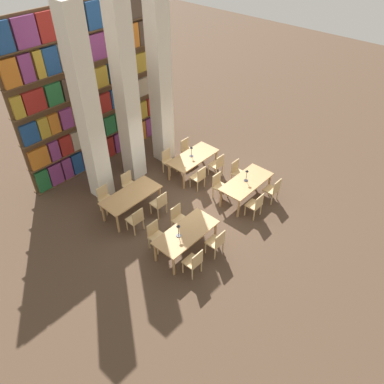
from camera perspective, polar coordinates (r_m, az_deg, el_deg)
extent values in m
plane|color=#4C3828|center=(12.14, -0.40, -2.15)|extent=(40.00, 40.00, 0.00)
cube|color=brown|center=(13.45, -14.44, 14.99)|extent=(5.99, 0.06, 5.50)
cube|color=brown|center=(14.74, -12.74, 5.32)|extent=(5.99, 0.35, 0.03)
cube|color=#236B38|center=(13.48, -21.83, 1.70)|extent=(0.43, 0.20, 0.78)
cube|color=#84387A|center=(13.63, -20.14, 2.64)|extent=(0.46, 0.20, 0.78)
cube|color=#84387A|center=(13.78, -18.56, 3.51)|extent=(0.34, 0.20, 0.78)
cube|color=navy|center=(13.94, -17.16, 4.28)|extent=(0.39, 0.20, 0.78)
cube|color=#84387A|center=(14.16, -15.35, 5.27)|extent=(0.59, 0.20, 0.78)
cube|color=navy|center=(14.38, -13.73, 6.14)|extent=(0.32, 0.20, 0.78)
cube|color=maroon|center=(14.55, -12.56, 6.77)|extent=(0.36, 0.20, 0.78)
cube|color=#84387A|center=(14.78, -11.11, 7.55)|extent=(0.46, 0.20, 0.78)
cube|color=tan|center=(15.00, -9.82, 8.23)|extent=(0.27, 0.20, 0.78)
cube|color=#236B38|center=(15.17, -8.82, 8.75)|extent=(0.32, 0.20, 0.78)
cube|color=orange|center=(15.37, -7.79, 9.29)|extent=(0.35, 0.20, 0.78)
cube|color=#84387A|center=(15.61, -6.62, 9.89)|extent=(0.42, 0.20, 0.78)
cube|color=#B7932D|center=(15.91, -5.21, 10.61)|extent=(0.54, 0.20, 0.78)
cube|color=brown|center=(14.26, -13.27, 8.36)|extent=(5.99, 0.35, 0.03)
cube|color=orange|center=(13.04, -22.35, 4.90)|extent=(0.64, 0.20, 0.68)
cube|color=#84387A|center=(13.22, -20.35, 5.96)|extent=(0.34, 0.20, 0.68)
cube|color=maroon|center=(13.38, -18.77, 6.79)|extent=(0.44, 0.20, 0.68)
cube|color=tan|center=(13.54, -17.34, 7.53)|extent=(0.33, 0.20, 0.68)
cube|color=maroon|center=(13.71, -15.95, 8.25)|extent=(0.41, 0.20, 0.68)
cube|color=navy|center=(13.93, -14.31, 9.08)|extent=(0.48, 0.20, 0.68)
cube|color=#236B38|center=(14.19, -12.54, 9.97)|extent=(0.45, 0.20, 0.68)
cube|color=#236B38|center=(14.42, -11.13, 10.67)|extent=(0.35, 0.20, 0.68)
cube|color=#84387A|center=(14.68, -9.60, 11.42)|extent=(0.60, 0.20, 0.68)
cube|color=#B7932D|center=(15.01, -7.80, 12.28)|extent=(0.49, 0.20, 0.68)
cube|color=maroon|center=(15.30, -6.38, 12.95)|extent=(0.41, 0.20, 0.68)
cube|color=#84387A|center=(15.56, -5.17, 13.51)|extent=(0.38, 0.20, 0.68)
cube|color=brown|center=(13.83, -13.83, 11.61)|extent=(5.99, 0.35, 0.03)
cube|color=navy|center=(12.57, -23.57, 8.20)|extent=(0.53, 0.20, 0.66)
cube|color=#B7932D|center=(12.73, -21.77, 9.10)|extent=(0.34, 0.20, 0.66)
cube|color=orange|center=(12.86, -20.40, 9.78)|extent=(0.35, 0.20, 0.66)
cube|color=#84387A|center=(13.05, -18.69, 10.62)|extent=(0.43, 0.20, 0.66)
cube|color=#B7932D|center=(13.23, -17.10, 11.38)|extent=(0.39, 0.20, 0.66)
cube|color=orange|center=(13.44, -15.47, 12.15)|extent=(0.46, 0.20, 0.66)
cube|color=maroon|center=(13.72, -13.46, 13.09)|extent=(0.58, 0.20, 0.66)
cube|color=navy|center=(14.06, -11.31, 14.06)|extent=(0.65, 0.20, 0.66)
cube|color=#47382D|center=(14.36, -9.57, 14.82)|extent=(0.33, 0.20, 0.66)
cube|color=tan|center=(14.66, -7.93, 15.53)|extent=(0.69, 0.20, 0.66)
cube|color=tan|center=(14.99, -6.29, 16.22)|extent=(0.38, 0.20, 0.66)
cube|color=#84387A|center=(15.22, -5.24, 16.65)|extent=(0.28, 0.20, 0.66)
cube|color=brown|center=(13.44, -14.45, 15.05)|extent=(5.99, 0.35, 0.03)
cube|color=#B7932D|center=(12.14, -25.12, 11.65)|extent=(0.32, 0.20, 0.67)
cube|color=maroon|center=(12.32, -22.98, 12.66)|extent=(0.66, 0.20, 0.67)
cube|color=#236B38|center=(12.57, -20.40, 13.85)|extent=(0.51, 0.20, 0.67)
cube|color=#47382D|center=(12.78, -18.46, 14.72)|extent=(0.38, 0.20, 0.67)
cube|color=maroon|center=(13.05, -16.27, 15.67)|extent=(0.66, 0.20, 0.67)
cube|color=#B7932D|center=(13.39, -13.85, 16.69)|extent=(0.52, 0.20, 0.67)
cube|color=navy|center=(13.71, -11.73, 17.54)|extent=(0.56, 0.20, 0.67)
cube|color=#B7932D|center=(14.03, -9.88, 18.27)|extent=(0.45, 0.20, 0.67)
cube|color=#B7932D|center=(14.34, -8.14, 18.93)|extent=(0.58, 0.20, 0.67)
cube|color=#B7932D|center=(14.68, -6.45, 19.55)|extent=(0.36, 0.20, 0.67)
cube|color=tan|center=(14.90, -5.42, 19.92)|extent=(0.25, 0.20, 0.67)
cube|color=brown|center=(13.11, -15.12, 18.68)|extent=(5.99, 0.35, 0.03)
cube|color=orange|center=(11.80, -26.11, 15.97)|extent=(0.48, 0.20, 0.80)
cube|color=#84387A|center=(11.97, -24.04, 16.88)|extent=(0.37, 0.20, 0.80)
cube|color=#B7932D|center=(12.12, -22.39, 17.57)|extent=(0.26, 0.20, 0.80)
cube|color=navy|center=(12.29, -20.78, 18.24)|extent=(0.48, 0.20, 0.80)
cube|color=tan|center=(12.53, -18.65, 19.09)|extent=(0.52, 0.20, 0.80)
cube|color=tan|center=(12.78, -16.60, 19.88)|extent=(0.39, 0.20, 0.80)
cube|color=#84387A|center=(13.09, -14.33, 20.71)|extent=(0.67, 0.20, 0.80)
cube|color=orange|center=(13.38, -12.37, 21.40)|extent=(0.33, 0.20, 0.80)
cube|color=#47382D|center=(13.67, -10.62, 22.00)|extent=(0.54, 0.20, 0.80)
cube|color=orange|center=(13.96, -8.93, 22.54)|extent=(0.35, 0.20, 0.80)
cube|color=#47382D|center=(14.26, -7.34, 23.04)|extent=(0.55, 0.20, 0.80)
cube|color=#236B38|center=(14.59, -5.75, 23.52)|extent=(0.30, 0.20, 0.80)
cube|color=brown|center=(12.83, -15.86, 22.48)|extent=(5.99, 0.35, 0.03)
cube|color=navy|center=(11.54, -27.25, 20.18)|extent=(0.58, 0.20, 0.81)
cube|color=#84387A|center=(11.80, -24.17, 21.41)|extent=(0.66, 0.20, 0.81)
cube|color=maroon|center=(12.07, -21.38, 22.45)|extent=(0.54, 0.20, 0.81)
cube|color=maroon|center=(12.35, -18.84, 23.34)|extent=(0.56, 0.20, 0.81)
cube|color=orange|center=(12.59, -16.89, 23.99)|extent=(0.33, 0.20, 0.81)
cube|color=navy|center=(12.87, -14.83, 24.65)|extent=(0.56, 0.20, 0.81)
cube|color=tan|center=(13.19, -12.62, 25.31)|extent=(0.51, 0.20, 0.81)
cube|color=#47382D|center=(13.48, -10.81, 25.82)|extent=(0.39, 0.20, 0.81)
cube|color=#47382D|center=(13.79, -9.00, 26.31)|extent=(0.58, 0.20, 0.81)
cube|color=navy|center=(14.13, -7.17, 26.77)|extent=(0.38, 0.20, 0.81)
cube|color=tan|center=(14.38, -5.92, 27.07)|extent=(0.25, 0.20, 0.81)
cube|color=silver|center=(11.40, -15.64, 11.61)|extent=(0.58, 0.58, 6.00)
cube|color=silver|center=(12.13, -9.97, 14.22)|extent=(0.58, 0.58, 6.00)
cube|color=silver|center=(12.99, -4.89, 16.40)|extent=(0.58, 0.58, 6.00)
cube|color=tan|center=(10.30, -0.90, -6.15)|extent=(1.89, 0.86, 0.04)
cylinder|color=tan|center=(9.99, -2.80, -11.20)|extent=(0.07, 0.07, 0.68)
cylinder|color=tan|center=(10.86, 3.60, -5.95)|extent=(0.07, 0.07, 0.68)
cylinder|color=tan|center=(10.33, -5.62, -9.14)|extent=(0.07, 0.07, 0.68)
cylinder|color=tan|center=(11.18, 0.81, -4.24)|extent=(0.07, 0.07, 0.68)
cylinder|color=tan|center=(10.13, -1.41, -11.42)|extent=(0.04, 0.04, 0.41)
cylinder|color=tan|center=(10.30, -0.02, -10.27)|extent=(0.04, 0.04, 0.41)
cylinder|color=tan|center=(9.99, 0.05, -12.44)|extent=(0.04, 0.04, 0.41)
cylinder|color=tan|center=(10.16, 1.43, -11.25)|extent=(0.04, 0.04, 0.41)
cube|color=tan|center=(9.97, 0.01, -10.53)|extent=(0.42, 0.40, 0.04)
cube|color=tan|center=(9.72, 0.84, -10.21)|extent=(0.40, 0.03, 0.42)
cylinder|color=tan|center=(10.75, -3.86, -7.62)|extent=(0.04, 0.04, 0.41)
cylinder|color=tan|center=(10.59, -5.25, -8.67)|extent=(0.04, 0.04, 0.41)
cylinder|color=tan|center=(10.93, -5.13, -6.73)|extent=(0.04, 0.04, 0.41)
cylinder|color=tan|center=(10.77, -6.52, -7.74)|extent=(0.04, 0.04, 0.41)
cube|color=tan|center=(10.60, -5.26, -6.86)|extent=(0.42, 0.40, 0.04)
cube|color=tan|center=(10.53, -6.03, -5.50)|extent=(0.40, 0.03, 0.42)
cylinder|color=tan|center=(10.59, 2.07, -8.52)|extent=(0.04, 0.04, 0.41)
cylinder|color=tan|center=(10.78, 3.32, -7.45)|extent=(0.04, 0.04, 0.41)
cylinder|color=tan|center=(10.45, 3.50, -9.44)|extent=(0.04, 0.04, 0.41)
cylinder|color=tan|center=(10.64, 4.75, -8.34)|extent=(0.04, 0.04, 0.41)
cube|color=tan|center=(10.45, 3.46, -7.61)|extent=(0.42, 0.40, 0.04)
cube|color=tan|center=(10.20, 4.32, -7.23)|extent=(0.40, 0.03, 0.42)
cylinder|color=tan|center=(11.21, -0.49, -5.06)|extent=(0.04, 0.04, 0.41)
cylinder|color=tan|center=(11.03, -1.76, -6.03)|extent=(0.04, 0.04, 0.41)
cylinder|color=tan|center=(11.38, -1.76, -4.25)|extent=(0.04, 0.04, 0.41)
cylinder|color=tan|center=(11.20, -3.03, -5.19)|extent=(0.04, 0.04, 0.41)
cube|color=tan|center=(11.04, -1.78, -4.30)|extent=(0.42, 0.40, 0.04)
cube|color=tan|center=(10.98, -2.51, -2.98)|extent=(0.40, 0.03, 0.42)
cylinder|color=#232328|center=(10.18, -2.06, -6.67)|extent=(0.14, 0.14, 0.01)
cylinder|color=#232328|center=(10.05, -2.09, -5.97)|extent=(0.02, 0.02, 0.34)
cone|color=#232328|center=(9.91, -2.12, -5.15)|extent=(0.11, 0.11, 0.07)
cube|color=tan|center=(12.11, 8.32, 1.58)|extent=(1.89, 0.86, 0.04)
cylinder|color=tan|center=(11.64, 7.09, -2.48)|extent=(0.07, 0.07, 0.68)
cylinder|color=tan|center=(12.79, 11.69, 1.40)|extent=(0.07, 0.07, 0.68)
cylinder|color=tan|center=(11.94, 4.39, -0.98)|extent=(0.07, 0.07, 0.68)
cylinder|color=tan|center=(13.07, 9.12, 2.68)|extent=(0.07, 0.07, 0.68)
cylinder|color=tan|center=(11.79, 8.08, -2.80)|extent=(0.04, 0.04, 0.41)
cylinder|color=tan|center=(12.03, 9.08, -1.94)|extent=(0.04, 0.04, 0.41)
cylinder|color=tan|center=(11.67, 9.43, -3.55)|extent=(0.04, 0.04, 0.41)
cylinder|color=tan|center=(11.90, 10.42, -2.66)|extent=(0.04, 0.04, 0.41)
cube|color=tan|center=(11.70, 9.37, -1.92)|extent=(0.42, 0.40, 0.04)
cube|color=tan|center=(11.48, 10.24, -1.47)|extent=(0.40, 0.03, 0.42)
cylinder|color=tan|center=(12.42, 5.46, 0.02)|extent=(0.04, 0.04, 0.41)
cylinder|color=tan|center=(12.20, 4.43, -0.78)|extent=(0.04, 0.04, 0.41)
cylinder|color=tan|center=(12.58, 4.24, 0.67)|extent=(0.04, 0.04, 0.41)
cylinder|color=tan|center=(12.36, 3.20, -0.10)|extent=(0.04, 0.04, 0.41)
cube|color=tan|center=(12.25, 4.38, 0.76)|extent=(0.42, 0.40, 0.04)
cube|color=tan|center=(12.19, 3.76, 1.97)|extent=(0.40, 0.03, 0.42)
cylinder|color=tan|center=(12.45, 10.74, -0.50)|extent=(0.04, 0.04, 0.41)
cylinder|color=tan|center=(12.70, 11.64, 0.28)|extent=(0.04, 0.04, 0.41)
cylinder|color=tan|center=(12.33, 12.04, -1.18)|extent=(0.04, 0.04, 0.41)
cylinder|color=tan|center=(12.58, 12.92, -0.38)|extent=(0.04, 0.04, 0.41)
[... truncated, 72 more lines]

